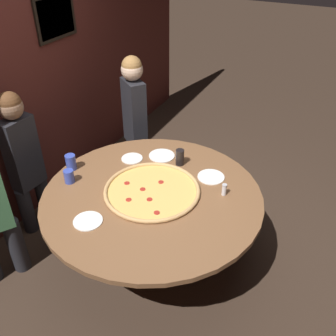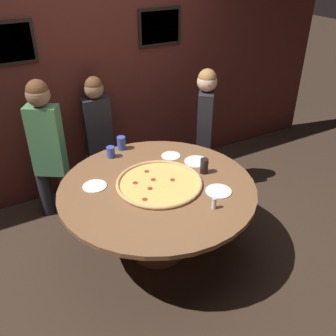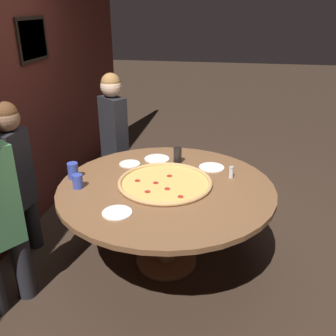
{
  "view_description": "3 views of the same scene",
  "coord_description": "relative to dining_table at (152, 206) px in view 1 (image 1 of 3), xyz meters",
  "views": [
    {
      "loc": [
        -1.99,
        -1.12,
        2.54
      ],
      "look_at": [
        0.11,
        -0.08,
        0.94
      ],
      "focal_mm": 40.0,
      "sensor_mm": 36.0,
      "label": 1
    },
    {
      "loc": [
        -1.24,
        -2.39,
        2.54
      ],
      "look_at": [
        0.09,
        -0.03,
        0.91
      ],
      "focal_mm": 40.0,
      "sensor_mm": 36.0,
      "label": 2
    },
    {
      "loc": [
        -2.6,
        -0.47,
        2.06
      ],
      "look_at": [
        -0.09,
        -0.03,
        0.93
      ],
      "focal_mm": 40.0,
      "sensor_mm": 36.0,
      "label": 3
    }
  ],
  "objects": [
    {
      "name": "dining_table",
      "position": [
        0.0,
        0.0,
        0.0
      ],
      "size": [
        1.71,
        1.71,
        0.74
      ],
      "color": "brown",
      "rests_on": "ground_plane"
    },
    {
      "name": "drink_cup_by_shaker",
      "position": [
        0.47,
        -0.02,
        0.19
      ],
      "size": [
        0.07,
        0.07,
        0.14
      ],
      "primitive_type": "cylinder",
      "color": "black",
      "rests_on": "dining_table"
    },
    {
      "name": "diner_side_left",
      "position": [
        -0.08,
        1.24,
        0.16
      ],
      "size": [
        0.35,
        0.21,
        1.38
      ],
      "rotation": [
        0.0,
        0.0,
        3.08
      ],
      "color": "#232328",
      "rests_on": "ground_plane"
    },
    {
      "name": "drink_cup_near_left",
      "position": [
        -0.0,
        0.77,
        0.19
      ],
      "size": [
        0.09,
        0.09,
        0.14
      ],
      "primitive_type": "cylinder",
      "color": "#384CB7",
      "rests_on": "dining_table"
    },
    {
      "name": "white_plate_beside_cup",
      "position": [
        -0.48,
        0.26,
        0.12
      ],
      "size": [
        0.21,
        0.21,
        0.01
      ],
      "primitive_type": "cylinder",
      "color": "white",
      "rests_on": "dining_table"
    },
    {
      "name": "drink_cup_near_right",
      "position": [
        -0.16,
        0.67,
        0.17
      ],
      "size": [
        0.08,
        0.08,
        0.11
      ],
      "primitive_type": "cylinder",
      "color": "#384CB7",
      "rests_on": "dining_table"
    },
    {
      "name": "white_plate_far_back",
      "position": [
        0.36,
        0.4,
        0.12
      ],
      "size": [
        0.19,
        0.19,
        0.01
      ],
      "primitive_type": "cylinder",
      "color": "white",
      "rests_on": "dining_table"
    },
    {
      "name": "condiment_shaker",
      "position": [
        0.24,
        -0.5,
        0.17
      ],
      "size": [
        0.04,
        0.04,
        0.1
      ],
      "color": "silver",
      "rests_on": "dining_table"
    },
    {
      "name": "white_plate_right_side",
      "position": [
        0.41,
        -0.33,
        0.12
      ],
      "size": [
        0.22,
        0.22,
        0.01
      ],
      "primitive_type": "cylinder",
      "color": "white",
      "rests_on": "dining_table"
    },
    {
      "name": "diner_centre_back",
      "position": [
        1.0,
        0.74,
        0.19
      ],
      "size": [
        0.32,
        0.36,
        1.43
      ],
      "rotation": [
        0.0,
        0.0,
        -2.21
      ],
      "color": "#232328",
      "rests_on": "ground_plane"
    },
    {
      "name": "ground_plane",
      "position": [
        0.0,
        0.0,
        -0.62
      ],
      "size": [
        24.0,
        24.0,
        0.0
      ],
      "primitive_type": "plane",
      "color": "#38281E"
    },
    {
      "name": "giant_pizza",
      "position": [
        0.03,
        0.01,
        0.13
      ],
      "size": [
        0.76,
        0.76,
        0.03
      ],
      "color": "#EAB75B",
      "rests_on": "dining_table"
    },
    {
      "name": "white_plate_near_front",
      "position": [
        0.52,
        0.18,
        0.12
      ],
      "size": [
        0.23,
        0.23,
        0.01
      ],
      "primitive_type": "cylinder",
      "color": "white",
      "rests_on": "dining_table"
    }
  ]
}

